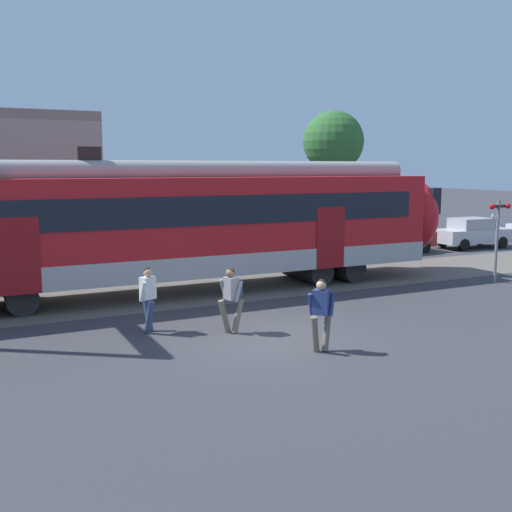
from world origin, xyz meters
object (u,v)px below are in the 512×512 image
(pedestrian_white, at_px, (148,295))
(parked_car_silver, at_px, (472,233))
(pedestrian_grey, at_px, (232,294))
(parked_car_red, at_px, (394,237))
(pedestrian_navy, at_px, (321,310))
(crossing_signal, at_px, (498,227))

(pedestrian_white, xyz_separation_m, parked_car_silver, (19.44, 8.34, -0.18))
(pedestrian_grey, relative_size, parked_car_red, 0.41)
(pedestrian_white, height_order, parked_car_silver, pedestrian_white)
(parked_car_silver, bearing_deg, pedestrian_white, -156.79)
(parked_car_red, bearing_deg, pedestrian_grey, -143.19)
(pedestrian_grey, distance_m, pedestrian_navy, 2.58)
(pedestrian_navy, distance_m, parked_car_red, 16.55)
(parked_car_red, height_order, crossing_signal, crossing_signal)
(pedestrian_navy, relative_size, parked_car_red, 0.41)
(pedestrian_white, bearing_deg, parked_car_silver, 23.21)
(pedestrian_white, height_order, pedestrian_grey, same)
(pedestrian_grey, height_order, pedestrian_navy, same)
(pedestrian_white, xyz_separation_m, pedestrian_navy, (3.04, -3.24, 0.00))
(parked_car_red, relative_size, parked_car_silver, 1.00)
(parked_car_red, xyz_separation_m, crossing_signal, (-1.55, -7.61, 1.23))
(pedestrian_grey, bearing_deg, crossing_signal, 9.77)
(pedestrian_navy, xyz_separation_m, parked_car_silver, (16.41, 11.58, -0.18))
(parked_car_silver, bearing_deg, parked_car_red, 177.04)
(parked_car_silver, bearing_deg, pedestrian_navy, -144.79)
(pedestrian_grey, distance_m, crossing_signal, 11.40)
(crossing_signal, bearing_deg, parked_car_silver, 49.05)
(pedestrian_white, height_order, parked_car_red, pedestrian_white)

